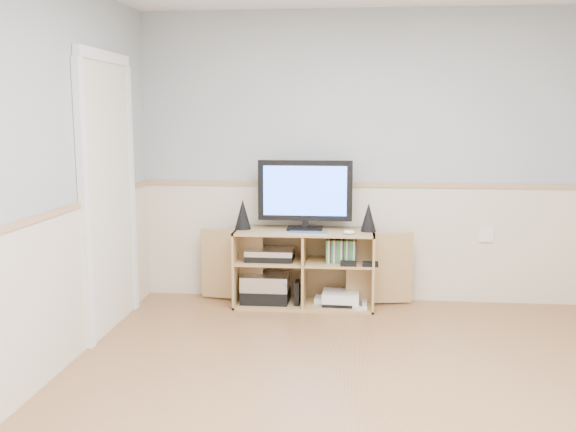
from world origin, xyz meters
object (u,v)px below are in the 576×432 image
Objects in this scene: game_consoles at (340,298)px; monitor at (305,192)px; keyboard at (308,233)px; media_cabinet at (305,266)px.

monitor is at bearing 168.70° from game_consoles.
monitor is 0.37m from keyboard.
monitor is at bearing -90.00° from media_cabinet.
media_cabinet reaches higher than game_consoles.
game_consoles is at bearing -11.30° from monitor.
media_cabinet is 4.09× the size of game_consoles.
keyboard is 0.65m from game_consoles.
game_consoles is (0.30, -0.07, -0.26)m from media_cabinet.
media_cabinet is at bearing 90.00° from monitor.
monitor is at bearing 102.51° from keyboard.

